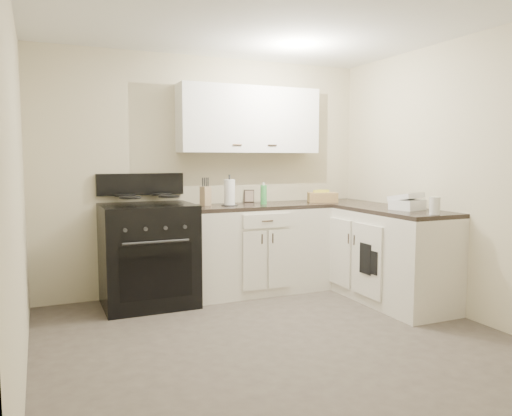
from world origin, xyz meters
name	(u,v)px	position (x,y,z in m)	size (l,w,h in m)	color
floor	(282,344)	(0.00, 0.00, 0.00)	(3.60, 3.60, 0.00)	#473F38
ceiling	(283,10)	(0.00, 0.00, 2.50)	(3.60, 3.60, 0.00)	white
wall_back	(208,175)	(0.00, 1.80, 1.25)	(3.60, 3.60, 0.00)	beige
wall_right	(463,178)	(1.80, 0.00, 1.25)	(3.60, 3.60, 0.00)	beige
wall_left	(17,188)	(-1.80, 0.00, 1.25)	(3.60, 3.60, 0.00)	beige
wall_front	(474,201)	(0.00, -1.80, 1.25)	(3.60, 3.60, 0.00)	beige
base_cabinets_back	(255,250)	(0.43, 1.50, 0.45)	(1.55, 0.60, 0.90)	silver
base_cabinets_right	(374,253)	(1.50, 0.85, 0.45)	(0.60, 1.90, 0.90)	silver
countertop_back	(255,206)	(0.43, 1.50, 0.92)	(1.55, 0.60, 0.04)	black
countertop_right	(375,208)	(1.50, 0.85, 0.92)	(0.60, 1.90, 0.04)	black
upper_cabinets	(249,120)	(0.43, 1.65, 1.84)	(1.55, 0.30, 0.70)	white
stove	(148,258)	(-0.73, 1.48, 0.46)	(0.87, 0.75, 1.06)	black
knife_block	(206,196)	(-0.09, 1.60, 1.04)	(0.09, 0.08, 0.20)	tan
paper_towel	(229,193)	(0.13, 1.48, 1.08)	(0.11, 0.11, 0.27)	white
soap_bottle	(264,195)	(0.52, 1.48, 1.04)	(0.07, 0.07, 0.20)	green
picture_frame	(249,196)	(0.47, 1.76, 1.01)	(0.11, 0.02, 0.14)	black
wicker_basket	(323,197)	(1.25, 1.49, 0.99)	(0.32, 0.21, 0.11)	#A88C4F
countertop_grill	(407,205)	(1.54, 0.42, 0.99)	(0.26, 0.24, 0.10)	white
glass_jar	(435,206)	(1.49, 0.00, 1.02)	(0.09, 0.09, 0.15)	silver
oven_mitt_near	(373,263)	(1.18, 0.44, 0.45)	(0.02, 0.13, 0.22)	black
oven_mitt_far	(366,259)	(1.18, 0.55, 0.47)	(0.02, 0.17, 0.29)	black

